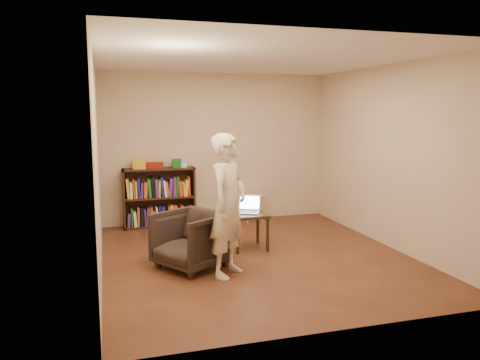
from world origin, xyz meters
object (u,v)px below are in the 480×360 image
object	(u,v)px
laptop	(249,208)
person	(228,206)
bookshelf	(159,201)
stool	(253,199)
armchair	(191,240)
side_table	(248,219)

from	to	relation	value
laptop	person	xyz separation A→B (m)	(-0.58, -1.06, 0.28)
bookshelf	stool	distance (m)	1.65
bookshelf	armchair	world-z (taller)	bookshelf
armchair	laptop	world-z (taller)	laptop
laptop	person	distance (m)	1.24
armchair	laptop	distance (m)	1.18
side_table	person	size ratio (longest dim) A/B	0.30
side_table	laptop	bearing A→B (deg)	69.58
bookshelf	stool	world-z (taller)	bookshelf
stool	side_table	bearing A→B (deg)	-109.88
armchair	person	bearing A→B (deg)	10.26
bookshelf	side_table	distance (m)	1.99
bookshelf	stool	bearing A→B (deg)	-2.23
armchair	person	xyz separation A→B (m)	(0.38, -0.40, 0.49)
person	bookshelf	bearing A→B (deg)	52.70
bookshelf	laptop	size ratio (longest dim) A/B	2.88
bookshelf	person	distance (m)	2.75
laptop	bookshelf	bearing A→B (deg)	151.84
side_table	laptop	distance (m)	0.16
laptop	armchair	bearing A→B (deg)	-117.68
stool	armchair	size ratio (longest dim) A/B	0.62
bookshelf	side_table	bearing A→B (deg)	-57.84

